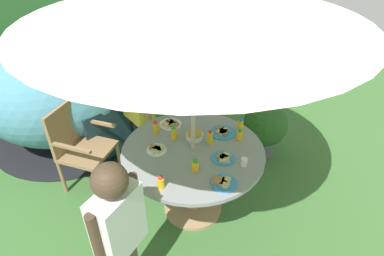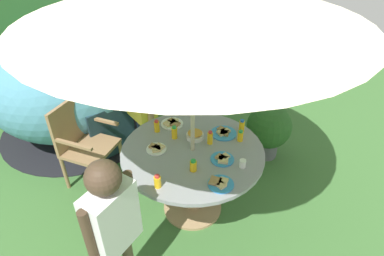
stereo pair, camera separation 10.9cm
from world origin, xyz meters
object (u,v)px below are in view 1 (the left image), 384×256
object	(u,v)px
plate_near_left	(224,158)
plate_far_right	(223,132)
plate_mid_left	(171,124)
child_in_yellow_shirt	(137,98)
juice_bottle_near_right	(240,135)
potted_plant	(265,126)
plate_mid_right	(157,149)
snack_bowl	(195,135)
juice_bottle_front_edge	(174,133)
cup_near	(244,162)
juice_bottle_spot_b	(156,127)
juice_bottle_center_front	(195,166)
wooden_chair	(79,142)
juice_bottle_far_left	(210,137)
juice_bottle_back_edge	(161,183)
child_in_white_shirt	(118,222)
garden_table	(193,164)
plate_center_back	(223,182)
dome_tent	(63,84)
juice_bottle_spot_a	(240,125)

from	to	relation	value
plate_near_left	plate_far_right	size ratio (longest dim) A/B	0.82
plate_mid_left	plate_far_right	xyz separation A→B (m)	(0.36, -0.38, -0.00)
child_in_yellow_shirt	juice_bottle_near_right	bearing A→B (deg)	21.80
plate_mid_left	potted_plant	bearing A→B (deg)	-6.13
juice_bottle_near_right	plate_mid_right	bearing A→B (deg)	161.32
snack_bowl	juice_bottle_front_edge	bearing A→B (deg)	150.67
potted_plant	cup_near	xyz separation A→B (m)	(-0.95, -0.72, 0.40)
potted_plant	cup_near	world-z (taller)	cup_near
juice_bottle_near_right	juice_bottle_spot_b	bearing A→B (deg)	140.54
plate_near_left	cup_near	xyz separation A→B (m)	(0.10, -0.15, 0.02)
plate_mid_right	cup_near	bearing A→B (deg)	-45.98
plate_mid_left	plate_mid_right	bearing A→B (deg)	-135.31
plate_mid_right	juice_bottle_center_front	distance (m)	0.43
plate_far_right	cup_near	size ratio (longest dim) A/B	3.49
wooden_chair	juice_bottle_far_left	bearing A→B (deg)	-83.91
plate_near_left	juice_bottle_center_front	size ratio (longest dim) A/B	1.87
juice_bottle_center_front	juice_bottle_back_edge	bearing A→B (deg)	-174.50
child_in_white_shirt	juice_bottle_front_edge	distance (m)	1.09
garden_table	plate_near_left	world-z (taller)	plate_near_left
juice_bottle_center_front	juice_bottle_spot_b	bearing A→B (deg)	93.37
snack_bowl	juice_bottle_center_front	xyz separation A→B (m)	(-0.23, -0.38, 0.01)
juice_bottle_back_edge	juice_bottle_front_edge	bearing A→B (deg)	52.28
snack_bowl	plate_mid_right	size ratio (longest dim) A/B	0.90
child_in_yellow_shirt	plate_near_left	xyz separation A→B (m)	(0.28, -1.17, -0.11)
plate_mid_left	juice_bottle_spot_b	bearing A→B (deg)	-168.39
potted_plant	plate_center_back	world-z (taller)	plate_center_back
juice_bottle_spot_b	juice_bottle_front_edge	bearing A→B (deg)	-60.64
child_in_white_shirt	juice_bottle_near_right	bearing A→B (deg)	-12.50
dome_tent	potted_plant	size ratio (longest dim) A/B	3.69
child_in_yellow_shirt	juice_bottle_front_edge	xyz separation A→B (m)	(0.06, -0.69, -0.06)
dome_tent	potted_plant	xyz separation A→B (m)	(1.87, -1.71, -0.31)
snack_bowl	child_in_yellow_shirt	bearing A→B (deg)	106.49
garden_table	plate_far_right	bearing A→B (deg)	10.88
garden_table	juice_bottle_far_left	bearing A→B (deg)	1.99
potted_plant	plate_center_back	size ratio (longest dim) A/B	3.32
juice_bottle_center_front	juice_bottle_far_left	bearing A→B (deg)	38.54
wooden_chair	juice_bottle_spot_a	distance (m)	1.67
juice_bottle_far_left	juice_bottle_spot_b	world-z (taller)	juice_bottle_far_left
wooden_chair	plate_mid_left	bearing A→B (deg)	-71.74
child_in_white_shirt	plate_mid_right	bearing A→B (deg)	18.21
juice_bottle_spot_b	plate_mid_left	bearing A→B (deg)	11.61
snack_bowl	juice_bottle_front_edge	distance (m)	0.19
plate_mid_left	juice_bottle_near_right	xyz separation A→B (m)	(0.43, -0.54, 0.04)
garden_table	potted_plant	size ratio (longest dim) A/B	1.88
plate_near_left	cup_near	bearing A→B (deg)	-57.68
juice_bottle_spot_b	juice_bottle_far_left	bearing A→B (deg)	-49.47
child_in_white_shirt	plate_near_left	world-z (taller)	child_in_white_shirt
garden_table	wooden_chair	size ratio (longest dim) A/B	1.36
garden_table	juice_bottle_spot_a	distance (m)	0.60
snack_bowl	cup_near	bearing A→B (deg)	-74.41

